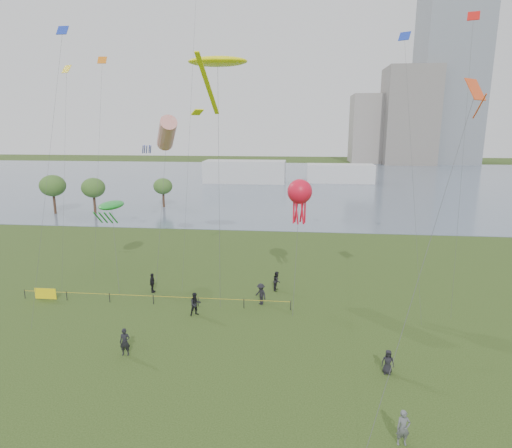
# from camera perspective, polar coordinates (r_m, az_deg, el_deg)

# --- Properties ---
(ground_plane) EXTENTS (400.00, 400.00, 0.00)m
(ground_plane) POSITION_cam_1_polar(r_m,az_deg,el_deg) (26.45, -2.45, -22.27)
(ground_plane) COLOR #233711
(lake) EXTENTS (400.00, 120.00, 0.08)m
(lake) POSITION_cam_1_polar(r_m,az_deg,el_deg) (122.35, 4.44, 5.76)
(lake) COLOR slate
(lake) RESTS_ON ground_plane
(tower) EXTENTS (24.00, 24.00, 120.00)m
(tower) POSITION_cam_1_polar(r_m,az_deg,el_deg) (203.23, 25.03, 24.55)
(tower) COLOR slate
(tower) RESTS_ON ground_plane
(building_mid) EXTENTS (20.00, 20.00, 38.00)m
(building_mid) POSITION_cam_1_polar(r_m,az_deg,el_deg) (188.30, 19.67, 13.36)
(building_mid) COLOR slate
(building_mid) RESTS_ON ground_plane
(building_low) EXTENTS (16.00, 18.00, 28.00)m
(building_low) POSITION_cam_1_polar(r_m,az_deg,el_deg) (191.52, 14.98, 12.15)
(building_low) COLOR gray
(building_low) RESTS_ON ground_plane
(pavilion_left) EXTENTS (22.00, 8.00, 6.00)m
(pavilion_left) POSITION_cam_1_polar(r_m,az_deg,el_deg) (117.99, -1.48, 6.99)
(pavilion_left) COLOR silver
(pavilion_left) RESTS_ON ground_plane
(pavilion_right) EXTENTS (18.00, 7.00, 5.00)m
(pavilion_right) POSITION_cam_1_polar(r_m,az_deg,el_deg) (120.51, 11.15, 6.63)
(pavilion_right) COLOR silver
(pavilion_right) RESTS_ON ground_plane
(trees) EXTENTS (21.20, 12.07, 6.91)m
(trees) POSITION_cam_1_polar(r_m,az_deg,el_deg) (81.93, -20.89, 4.67)
(trees) COLOR #3A261A
(trees) RESTS_ON ground_plane
(fence) EXTENTS (24.07, 0.07, 1.05)m
(fence) POSITION_cam_1_polar(r_m,az_deg,el_deg) (41.35, -21.65, -8.83)
(fence) COLOR black
(fence) RESTS_ON ground_plane
(kite_flyer) EXTENTS (0.71, 0.51, 1.84)m
(kite_flyer) POSITION_cam_1_polar(r_m,az_deg,el_deg) (24.11, 19.03, -24.32)
(kite_flyer) COLOR #575A5F
(kite_flyer) RESTS_ON ground_plane
(spectator_a) EXTENTS (1.19, 1.13, 1.95)m
(spectator_a) POSITION_cam_1_polar(r_m,az_deg,el_deg) (36.04, -8.08, -10.52)
(spectator_a) COLOR black
(spectator_a) RESTS_ON ground_plane
(spectator_b) EXTENTS (1.38, 1.38, 1.92)m
(spectator_b) POSITION_cam_1_polar(r_m,az_deg,el_deg) (37.72, 0.65, -9.32)
(spectator_b) COLOR black
(spectator_b) RESTS_ON ground_plane
(spectator_c) EXTENTS (0.48, 1.10, 1.86)m
(spectator_c) POSITION_cam_1_polar(r_m,az_deg,el_deg) (41.46, -13.66, -7.64)
(spectator_c) COLOR black
(spectator_c) RESTS_ON ground_plane
(spectator_d) EXTENTS (0.80, 0.54, 1.58)m
(spectator_d) POSITION_cam_1_polar(r_m,az_deg,el_deg) (29.37, 17.17, -17.16)
(spectator_d) COLOR black
(spectator_d) RESTS_ON ground_plane
(spectator_f) EXTENTS (0.76, 0.56, 1.92)m
(spectator_f) POSITION_cam_1_polar(r_m,az_deg,el_deg) (31.33, -17.08, -14.81)
(spectator_f) COLOR black
(spectator_f) RESTS_ON ground_plane
(spectator_g) EXTENTS (0.84, 1.00, 1.86)m
(spectator_g) POSITION_cam_1_polar(r_m,az_deg,el_deg) (40.86, 2.81, -7.58)
(spectator_g) COLOR black
(spectator_g) RESTS_ON ground_plane
(kite_stingray) EXTENTS (5.24, 10.11, 21.11)m
(kite_stingray) POSITION_cam_1_polar(r_m,az_deg,el_deg) (39.71, -5.17, 20.69)
(kite_stingray) COLOR #3F3F42
(kite_windsock) EXTENTS (4.22, 8.10, 16.38)m
(kite_windsock) POSITION_cam_1_polar(r_m,az_deg,el_deg) (46.47, -11.84, 11.74)
(kite_windsock) COLOR #3F3F42
(kite_creature) EXTENTS (4.25, 8.48, 7.52)m
(kite_creature) POSITION_cam_1_polar(r_m,az_deg,el_deg) (47.41, -18.73, 2.34)
(kite_creature) COLOR #3F3F42
(kite_octopus) EXTENTS (2.21, 6.36, 10.66)m
(kite_octopus) POSITION_cam_1_polar(r_m,az_deg,el_deg) (38.36, 5.85, 4.22)
(kite_octopus) COLOR #3F3F42
(kite_delta) EXTENTS (7.92, 11.46, 18.00)m
(kite_delta) POSITION_cam_1_polar(r_m,az_deg,el_deg) (28.68, 26.80, 13.96)
(kite_delta) COLOR #3F3F42
(small_kites) EXTENTS (42.25, 10.36, 10.97)m
(small_kites) POSITION_cam_1_polar(r_m,az_deg,el_deg) (41.06, -0.69, 24.97)
(small_kites) COLOR orange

